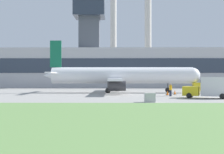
% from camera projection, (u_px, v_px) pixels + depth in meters
% --- Properties ---
extents(ground_plane, '(400.00, 400.00, 0.00)m').
position_uv_depth(ground_plane, '(125.00, 94.00, 49.86)').
color(ground_plane, '#999691').
extents(grass_strip, '(240.00, 37.00, 0.06)m').
position_uv_depth(grass_strip, '(153.00, 139.00, 13.36)').
color(grass_strip, '#668E4C').
rests_on(grass_strip, ground_plane).
extents(terminal_building, '(89.76, 11.55, 23.15)m').
position_uv_depth(terminal_building, '(119.00, 66.00, 83.83)').
color(terminal_building, '#B2B2B7').
rests_on(terminal_building, ground_plane).
extents(smokestack_left, '(2.72, 2.72, 35.40)m').
position_uv_depth(smokestack_left, '(113.00, 38.00, 119.11)').
color(smokestack_left, beige).
rests_on(smokestack_left, ground_plane).
extents(smokestack_right, '(2.93, 2.93, 45.13)m').
position_uv_depth(smokestack_right, '(148.00, 24.00, 117.98)').
color(smokestack_right, beige).
rests_on(smokestack_right, ground_plane).
extents(airplane, '(27.13, 22.48, 9.05)m').
position_uv_depth(airplane, '(120.00, 76.00, 53.94)').
color(airplane, white).
rests_on(airplane, ground_plane).
extents(pushback_tug, '(4.23, 2.49, 2.25)m').
position_uv_depth(pushback_tug, '(205.00, 87.00, 53.06)').
color(pushback_tug, yellow).
rests_on(pushback_tug, ground_plane).
extents(baggage_truck, '(6.02, 3.82, 2.71)m').
position_uv_depth(baggage_truck, '(210.00, 88.00, 39.50)').
color(baggage_truck, yellow).
rests_on(baggage_truck, ground_plane).
extents(ground_crew_person, '(0.53, 0.53, 1.79)m').
position_uv_depth(ground_crew_person, '(171.00, 90.00, 43.87)').
color(ground_crew_person, '#23283D').
rests_on(ground_crew_person, ground_plane).
extents(traffic_cone_near_nose, '(0.59, 0.59, 0.69)m').
position_uv_depth(traffic_cone_near_nose, '(167.00, 93.00, 46.42)').
color(traffic_cone_near_nose, black).
rests_on(traffic_cone_near_nose, ground_plane).
extents(traffic_cone_wingtip, '(0.47, 0.47, 0.75)m').
position_uv_depth(traffic_cone_wingtip, '(175.00, 92.00, 48.33)').
color(traffic_cone_wingtip, black).
rests_on(traffic_cone_wingtip, ground_plane).
extents(utility_cabinet, '(1.14, 0.83, 0.99)m').
position_uv_depth(utility_cabinet, '(150.00, 98.00, 33.47)').
color(utility_cabinet, '#B2B7B2').
rests_on(utility_cabinet, ground_plane).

